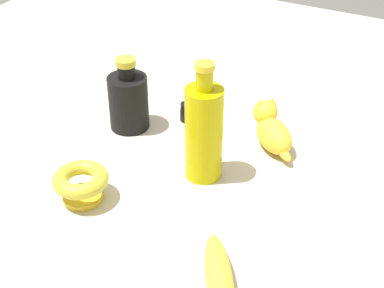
# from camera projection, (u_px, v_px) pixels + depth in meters

# --- Properties ---
(ground) EXTENTS (2.00, 2.00, 0.00)m
(ground) POSITION_uv_depth(u_px,v_px,m) (192.00, 178.00, 1.13)
(ground) COLOR #BCB29E
(bottle_short) EXTENTS (0.09, 0.09, 0.17)m
(bottle_short) POSITION_uv_depth(u_px,v_px,m) (128.00, 100.00, 1.25)
(bottle_short) COLOR black
(bottle_short) RESTS_ON ground
(cat_figurine) EXTENTS (0.12, 0.12, 0.10)m
(cat_figurine) POSITION_uv_depth(u_px,v_px,m) (272.00, 129.00, 1.20)
(cat_figurine) COLOR yellow
(cat_figurine) RESTS_ON ground
(banana) EXTENTS (0.14, 0.18, 0.04)m
(banana) POSITION_uv_depth(u_px,v_px,m) (219.00, 278.00, 0.89)
(banana) COLOR yellow
(banana) RESTS_ON ground
(bottle_tall) EXTENTS (0.07, 0.07, 0.24)m
(bottle_tall) POSITION_uv_depth(u_px,v_px,m) (204.00, 131.00, 1.09)
(bottle_tall) COLOR #B6A905
(bottle_tall) RESTS_ON ground
(nail_polish_jar) EXTENTS (0.03, 0.03, 0.04)m
(nail_polish_jar) POSITION_uv_depth(u_px,v_px,m) (188.00, 112.00, 1.30)
(nail_polish_jar) COLOR black
(nail_polish_jar) RESTS_ON ground
(bowl) EXTENTS (0.10, 0.10, 0.06)m
(bowl) POSITION_uv_depth(u_px,v_px,m) (81.00, 182.00, 1.06)
(bowl) COLOR gold
(bowl) RESTS_ON ground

